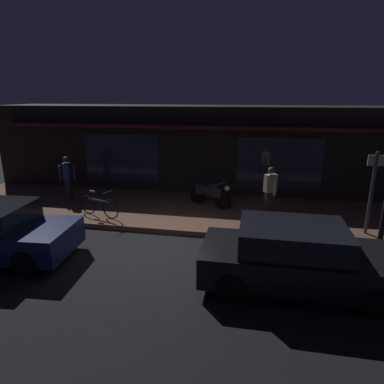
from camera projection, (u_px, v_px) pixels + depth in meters
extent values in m
plane|color=black|center=(165.00, 249.00, 9.01)|extent=(60.00, 60.00, 0.00)
cube|color=brown|center=(187.00, 210.00, 11.82)|extent=(18.00, 4.00, 0.15)
cube|color=black|center=(202.00, 148.00, 14.54)|extent=(18.00, 2.80, 3.60)
cube|color=#262838|center=(121.00, 158.00, 13.86)|extent=(3.20, 0.04, 2.00)
cube|color=#262838|center=(279.00, 164.00, 12.71)|extent=(3.20, 0.04, 2.00)
cube|color=#591919|center=(196.00, 127.00, 12.69)|extent=(16.20, 0.50, 0.12)
cylinder|color=black|center=(198.00, 195.00, 12.33)|extent=(0.59, 0.37, 0.60)
cylinder|color=black|center=(223.00, 201.00, 11.69)|extent=(0.59, 0.37, 0.60)
cube|color=black|center=(210.00, 190.00, 11.93)|extent=(1.11, 0.74, 0.36)
ellipsoid|color=black|center=(213.00, 186.00, 11.79)|extent=(0.50, 0.41, 0.20)
sphere|color=#F9EDB7|center=(227.00, 188.00, 11.46)|extent=(0.18, 0.18, 0.18)
cylinder|color=gray|center=(222.00, 183.00, 11.53)|extent=(0.27, 0.51, 0.03)
torus|color=black|center=(88.00, 204.00, 11.19)|extent=(0.64, 0.24, 0.66)
torus|color=black|center=(111.00, 209.00, 10.72)|extent=(0.64, 0.24, 0.66)
cube|color=#1E478C|center=(98.00, 200.00, 10.89)|extent=(0.87, 0.32, 0.06)
cube|color=brown|center=(92.00, 192.00, 10.93)|extent=(0.21, 0.14, 0.06)
cylinder|color=#1E478C|center=(107.00, 192.00, 10.60)|extent=(0.15, 0.41, 0.02)
cube|color=#28232D|center=(69.00, 189.00, 12.73)|extent=(0.27, 0.33, 0.85)
cube|color=navy|center=(67.00, 170.00, 12.53)|extent=(0.32, 0.43, 0.58)
sphere|color=brown|center=(66.00, 160.00, 12.41)|extent=(0.22, 0.22, 0.22)
cylinder|color=navy|center=(60.00, 172.00, 12.52)|extent=(0.11, 0.11, 0.52)
cylinder|color=navy|center=(74.00, 172.00, 12.57)|extent=(0.11, 0.11, 0.52)
cube|color=#28232D|center=(269.00, 204.00, 10.92)|extent=(0.34, 0.32, 0.85)
cube|color=#B2AD9E|center=(270.00, 183.00, 10.72)|extent=(0.44, 0.38, 0.58)
sphere|color=brown|center=(271.00, 170.00, 10.60)|extent=(0.22, 0.22, 0.22)
cylinder|color=#B2AD9E|center=(266.00, 183.00, 10.98)|extent=(0.12, 0.12, 0.52)
cylinder|color=#B2AD9E|center=(275.00, 187.00, 10.51)|extent=(0.12, 0.12, 0.52)
cylinder|color=#47474C|center=(371.00, 194.00, 9.37)|extent=(0.09, 0.09, 2.40)
cube|color=beige|center=(376.00, 161.00, 9.10)|extent=(0.44, 0.03, 0.30)
cylinder|color=black|center=(60.00, 235.00, 9.11)|extent=(0.65, 0.27, 0.64)
cylinder|color=black|center=(26.00, 263.00, 7.63)|extent=(0.65, 0.27, 0.64)
cylinder|color=black|center=(353.00, 262.00, 7.68)|extent=(0.64, 0.22, 0.64)
cylinder|color=black|center=(376.00, 301.00, 6.21)|extent=(0.64, 0.22, 0.64)
cylinder|color=black|center=(236.00, 252.00, 8.15)|extent=(0.64, 0.22, 0.64)
cylinder|color=black|center=(231.00, 287.00, 6.68)|extent=(0.64, 0.22, 0.64)
cube|color=black|center=(297.00, 264.00, 7.12)|extent=(4.11, 1.78, 0.68)
cube|color=black|center=(292.00, 240.00, 6.99)|extent=(2.21, 1.61, 0.64)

